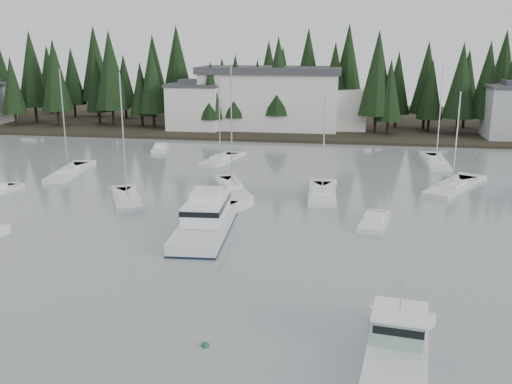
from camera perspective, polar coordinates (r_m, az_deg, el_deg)
far_shore_land at (r=117.94m, az=4.83°, el=7.12°), size 240.00×54.00×1.00m
conifer_treeline at (r=107.08m, az=4.34°, el=6.35°), size 200.00×22.00×20.00m
house_west at (r=102.83m, az=-6.12°, el=8.58°), size 9.54×7.42×8.75m
harbor_inn at (r=103.08m, az=2.56°, el=9.29°), size 29.50×11.50×10.90m
cabin_cruiser_center at (r=48.49m, az=-5.03°, el=-3.04°), size 4.67×12.74×5.38m
lobster_boat_teal at (r=30.06m, az=13.87°, el=-15.71°), size 4.01×8.77×4.71m
sailboat_0 at (r=66.11m, az=19.01°, el=0.35°), size 7.55×10.66×11.12m
sailboat_2 at (r=59.90m, az=6.63°, el=-0.37°), size 3.24×9.20×11.27m
sailboat_4 at (r=62.12m, az=-2.40°, el=0.30°), size 5.61×9.29×13.96m
sailboat_8 at (r=73.02m, az=-18.25°, el=1.74°), size 4.03×10.29×13.19m
sailboat_9 at (r=58.96m, az=-12.77°, el=-0.86°), size 5.96×8.61×13.34m
sailboat_10 at (r=76.88m, az=-3.60°, el=3.09°), size 4.41×8.94×12.08m
sailboat_11 at (r=79.13m, az=17.54°, el=2.76°), size 2.69×10.07×13.60m
runabout_1 at (r=51.21m, az=11.72°, el=-3.12°), size 3.08×5.88×1.42m
runabout_3 at (r=86.25m, az=-9.55°, el=4.24°), size 3.41×5.93×1.42m
mooring_buoy_green at (r=31.39m, az=-5.10°, el=-15.08°), size 0.46×0.46×0.46m
mooring_buoy_dark at (r=30.72m, az=14.45°, el=-16.25°), size 0.33×0.33×0.33m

